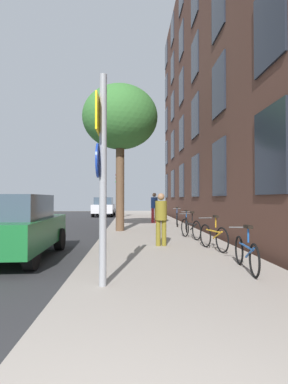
{
  "coord_description": "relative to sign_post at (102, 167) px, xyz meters",
  "views": [
    {
      "loc": [
        0.11,
        -0.89,
        1.54
      ],
      "look_at": [
        0.69,
        12.22,
        1.81
      ],
      "focal_mm": 28.42,
      "sensor_mm": 36.0,
      "label": 1
    }
  ],
  "objects": [
    {
      "name": "car_1",
      "position": [
        -1.81,
        21.35,
        -1.21
      ],
      "size": [
        1.78,
        4.5,
        1.62
      ],
      "color": "silver",
      "rests_on": "road_asphalt"
    },
    {
      "name": "car_0",
      "position": [
        -2.42,
        2.82,
        -1.21
      ],
      "size": [
        1.88,
        4.06,
        1.62
      ],
      "color": "#19662D",
      "rests_on": "road_asphalt"
    },
    {
      "name": "bicycle_3",
      "position": [
        2.89,
        8.12,
        -1.57
      ],
      "size": [
        0.44,
        1.65,
        0.92
      ],
      "color": "black",
      "rests_on": "sidewalk"
    },
    {
      "name": "bicycle_4",
      "position": [
        2.85,
        10.52,
        -1.54
      ],
      "size": [
        0.42,
        1.69,
        0.99
      ],
      "color": "black",
      "rests_on": "sidewalk"
    },
    {
      "name": "tree_near",
      "position": [
        0.01,
        8.42,
        3.02
      ],
      "size": [
        3.31,
        3.31,
        6.42
      ],
      "color": "brown",
      "rests_on": "sidewalk"
    },
    {
      "name": "traffic_light",
      "position": [
        -0.38,
        17.46,
        0.37
      ],
      "size": [
        0.43,
        0.24,
        3.35
      ],
      "color": "black",
      "rests_on": "sidewalk"
    },
    {
      "name": "bicycle_1",
      "position": [
        2.76,
        3.32,
        -1.56
      ],
      "size": [
        0.51,
        1.59,
        0.96
      ],
      "color": "black",
      "rests_on": "sidewalk"
    },
    {
      "name": "pedestrian_0",
      "position": [
        1.39,
        4.1,
        -1.03
      ],
      "size": [
        0.5,
        0.5,
        1.57
      ],
      "color": "olive",
      "rests_on": "sidewalk"
    },
    {
      "name": "bicycle_5",
      "position": [
        2.33,
        12.92,
        -1.56
      ],
      "size": [
        0.42,
        1.63,
        0.96
      ],
      "color": "black",
      "rests_on": "sidewalk"
    },
    {
      "name": "sign_post",
      "position": [
        0.0,
        0.0,
        0.0
      ],
      "size": [
        0.16,
        0.6,
        3.45
      ],
      "color": "gray",
      "rests_on": "sidewalk"
    },
    {
      "name": "bicycle_0",
      "position": [
        2.74,
        0.92,
        -1.58
      ],
      "size": [
        0.42,
        1.7,
        0.91
      ],
      "color": "black",
      "rests_on": "sidewalk"
    },
    {
      "name": "bicycle_2",
      "position": [
        2.6,
        5.72,
        -1.56
      ],
      "size": [
        0.53,
        1.62,
        0.96
      ],
      "color": "black",
      "rests_on": "sidewalk"
    },
    {
      "name": "ground_plane",
      "position": [
        -2.04,
        10.93,
        -2.05
      ],
      "size": [
        41.8,
        41.8,
        0.0
      ],
      "primitive_type": "plane",
      "color": "#332D28"
    },
    {
      "name": "sidewalk",
      "position": [
        1.46,
        10.93,
        -1.99
      ],
      "size": [
        4.2,
        38.0,
        0.12
      ],
      "primitive_type": "cube",
      "color": "#9E9389",
      "rests_on": "ground"
    },
    {
      "name": "pedestrian_1",
      "position": [
        1.85,
        12.59,
        -0.94
      ],
      "size": [
        0.53,
        0.53,
        1.74
      ],
      "color": "maroon",
      "rests_on": "sidewalk"
    },
    {
      "name": "building_facade",
      "position": [
        4.05,
        10.43,
        6.11
      ],
      "size": [
        0.56,
        27.0,
        16.29
      ],
      "color": "#513328",
      "rests_on": "ground"
    },
    {
      "name": "road_asphalt",
      "position": [
        -4.14,
        10.93,
        -2.05
      ],
      "size": [
        7.0,
        38.0,
        0.01
      ],
      "primitive_type": "cube",
      "color": "#2D2D30",
      "rests_on": "ground"
    }
  ]
}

